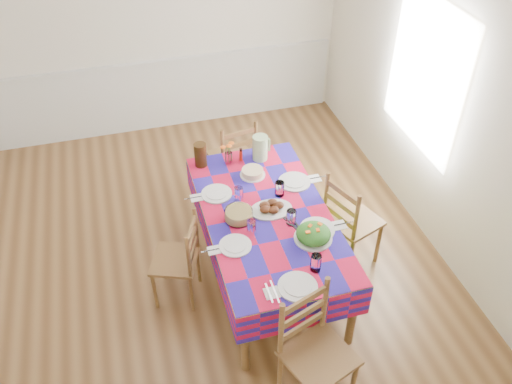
# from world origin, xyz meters

# --- Properties ---
(room) EXTENTS (4.58, 5.08, 2.78)m
(room) POSITION_xyz_m (0.00, 0.00, 1.35)
(room) COLOR brown
(room) RESTS_ON ground
(wainscot) EXTENTS (4.41, 0.06, 0.92)m
(wainscot) POSITION_xyz_m (0.00, 2.48, 0.49)
(wainscot) COLOR silver
(wainscot) RESTS_ON room
(window_right) EXTENTS (0.00, 1.40, 1.40)m
(window_right) POSITION_xyz_m (2.23, 0.30, 1.50)
(window_right) COLOR white
(window_right) RESTS_ON room
(dining_table) EXTENTS (1.05, 1.94, 0.76)m
(dining_table) POSITION_xyz_m (0.56, -0.33, 0.67)
(dining_table) COLOR brown
(dining_table) RESTS_ON room
(setting_near_head) EXTENTS (0.48, 0.32, 0.14)m
(setting_near_head) POSITION_xyz_m (0.60, -1.10, 0.79)
(setting_near_head) COLOR silver
(setting_near_head) RESTS_ON dining_table
(setting_left_near) EXTENTS (0.48, 0.28, 0.13)m
(setting_left_near) POSITION_xyz_m (0.26, -0.58, 0.78)
(setting_left_near) COLOR silver
(setting_left_near) RESTS_ON dining_table
(setting_left_far) EXTENTS (0.50, 0.30, 0.13)m
(setting_left_far) POSITION_xyz_m (0.26, 0.00, 0.79)
(setting_left_far) COLOR silver
(setting_left_far) RESTS_ON dining_table
(setting_right_near) EXTENTS (0.55, 0.32, 0.14)m
(setting_right_near) POSITION_xyz_m (0.83, -0.57, 0.79)
(setting_right_near) COLOR silver
(setting_right_near) RESTS_ON dining_table
(setting_right_far) EXTENTS (0.55, 0.32, 0.14)m
(setting_right_far) POSITION_xyz_m (0.85, -0.03, 0.79)
(setting_right_far) COLOR silver
(setting_right_far) RESTS_ON dining_table
(meat_platter) EXTENTS (0.37, 0.26, 0.07)m
(meat_platter) POSITION_xyz_m (0.60, -0.29, 0.78)
(meat_platter) COLOR silver
(meat_platter) RESTS_ON dining_table
(salad_platter) EXTENTS (0.31, 0.31, 0.13)m
(salad_platter) POSITION_xyz_m (0.82, -0.71, 0.81)
(salad_platter) COLOR silver
(salad_platter) RESTS_ON dining_table
(pasta_bowl) EXTENTS (0.24, 0.24, 0.09)m
(pasta_bowl) POSITION_xyz_m (0.31, -0.31, 0.80)
(pasta_bowl) COLOR white
(pasta_bowl) RESTS_ON dining_table
(cake) EXTENTS (0.23, 0.23, 0.06)m
(cake) POSITION_xyz_m (0.58, 0.22, 0.79)
(cake) COLOR silver
(cake) RESTS_ON dining_table
(serving_utensils) EXTENTS (0.14, 0.32, 0.01)m
(serving_utensils) POSITION_xyz_m (0.71, -0.43, 0.76)
(serving_utensils) COLOR black
(serving_utensils) RESTS_ON dining_table
(flower_vase) EXTENTS (0.14, 0.12, 0.23)m
(flower_vase) POSITION_xyz_m (0.41, 0.47, 0.85)
(flower_vase) COLOR white
(flower_vase) RESTS_ON dining_table
(hot_sauce) EXTENTS (0.03, 0.03, 0.13)m
(hot_sauce) POSITION_xyz_m (0.54, 0.48, 0.82)
(hot_sauce) COLOR red
(hot_sauce) RESTS_ON dining_table
(green_pitcher) EXTENTS (0.14, 0.14, 0.25)m
(green_pitcher) POSITION_xyz_m (0.72, 0.46, 0.88)
(green_pitcher) COLOR #A2C48B
(green_pitcher) RESTS_ON dining_table
(tea_pitcher) EXTENTS (0.12, 0.12, 0.23)m
(tea_pitcher) POSITION_xyz_m (0.16, 0.51, 0.87)
(tea_pitcher) COLOR #311E0A
(tea_pitcher) RESTS_ON dining_table
(name_card) EXTENTS (0.09, 0.03, 0.02)m
(name_card) POSITION_xyz_m (0.54, -1.24, 0.77)
(name_card) COLOR silver
(name_card) RESTS_ON dining_table
(chair_near) EXTENTS (0.57, 0.56, 1.03)m
(chair_near) POSITION_xyz_m (0.54, -1.55, 0.51)
(chair_near) COLOR brown
(chair_near) RESTS_ON room
(chair_far) EXTENTS (0.50, 0.48, 0.96)m
(chair_far) POSITION_xyz_m (0.56, 0.90, 0.47)
(chair_far) COLOR brown
(chair_far) RESTS_ON room
(chair_left) EXTENTS (0.49, 0.50, 0.89)m
(chair_left) POSITION_xyz_m (-0.22, -0.34, 0.44)
(chair_left) COLOR brown
(chair_left) RESTS_ON room
(chair_right) EXTENTS (0.55, 0.56, 1.00)m
(chair_right) POSITION_xyz_m (1.33, -0.34, 0.49)
(chair_right) COLOR brown
(chair_right) RESTS_ON room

